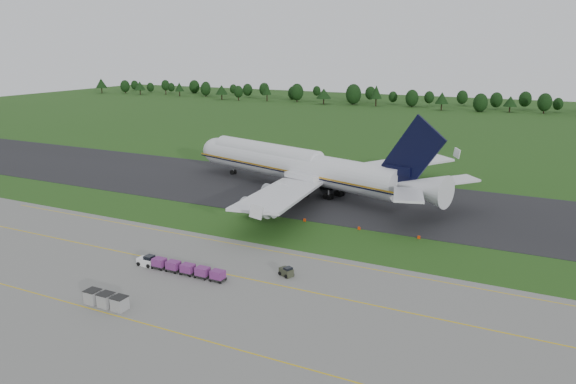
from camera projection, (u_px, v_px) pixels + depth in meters
The scene contains 10 objects.
ground at pixel (285, 232), 105.65m from camera, with size 600.00×600.00×0.00m, color #204615.
apron at pixel (171, 304), 76.28m from camera, with size 300.00×52.00×0.06m, color slate.
taxiway at pixel (340, 197), 129.81m from camera, with size 300.00×40.00×0.08m, color black.
apron_markings at pixel (201, 285), 82.33m from camera, with size 300.00×30.20×0.01m.
tree_line at pixel (482, 100), 293.03m from camera, with size 529.02×21.81×11.84m.
aircraft at pixel (300, 166), 134.62m from camera, with size 74.62×69.76×20.94m.
baggage_train at pixel (179, 267), 86.55m from camera, with size 16.12×1.71×1.64m.
utility_cart at pixel (286, 272), 85.38m from camera, with size 2.48×2.05×1.18m.
uld_row at pixel (106, 300), 75.36m from camera, with size 6.69×1.89×1.87m.
edge_markers at pixel (359, 228), 106.79m from camera, with size 23.43×0.30×0.60m.
Camera 1 is at (45.65, -89.22, 34.25)m, focal length 35.00 mm.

